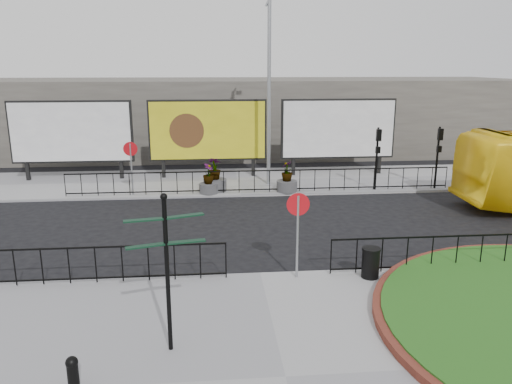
{
  "coord_description": "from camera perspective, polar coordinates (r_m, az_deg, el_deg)",
  "views": [
    {
      "loc": [
        -1.34,
        -13.39,
        5.99
      ],
      "look_at": [
        0.1,
        2.48,
        1.9
      ],
      "focal_mm": 35.0,
      "sensor_mm": 36.0,
      "label": 1
    }
  ],
  "objects": [
    {
      "name": "ground",
      "position": [
        14.73,
        0.49,
        -9.62
      ],
      "size": [
        90.0,
        90.0,
        0.0
      ],
      "primitive_type": "plane",
      "color": "black",
      "rests_on": "ground"
    },
    {
      "name": "pavement_near",
      "position": [
        10.36,
        3.4,
        -20.58
      ],
      "size": [
        30.0,
        10.0,
        0.12
      ],
      "primitive_type": "cube",
      "color": "gray",
      "rests_on": "ground"
    },
    {
      "name": "pavement_far",
      "position": [
        26.1,
        -2.1,
        1.25
      ],
      "size": [
        44.0,
        6.0,
        0.12
      ],
      "primitive_type": "cube",
      "color": "gray",
      "rests_on": "ground"
    },
    {
      "name": "railing_near_left",
      "position": [
        14.88,
        -23.27,
        -7.81
      ],
      "size": [
        10.0,
        0.1,
        1.1
      ],
      "primitive_type": null,
      "color": "black",
      "rests_on": "pavement_near"
    },
    {
      "name": "railing_near_right",
      "position": [
        16.16,
        24.36,
        -6.19
      ],
      "size": [
        9.0,
        0.1,
        1.1
      ],
      "primitive_type": null,
      "color": "black",
      "rests_on": "pavement_near"
    },
    {
      "name": "railing_far",
      "position": [
        23.42,
        0.69,
        1.26
      ],
      "size": [
        18.0,
        0.1,
        1.1
      ],
      "primitive_type": null,
      "color": "black",
      "rests_on": "pavement_far"
    },
    {
      "name": "speed_sign_far",
      "position": [
        23.44,
        -14.12,
        3.94
      ],
      "size": [
        0.64,
        0.07,
        2.47
      ],
      "color": "gray",
      "rests_on": "pavement_far"
    },
    {
      "name": "speed_sign_near",
      "position": [
        13.82,
        4.8,
        -2.83
      ],
      "size": [
        0.64,
        0.07,
        2.47
      ],
      "color": "gray",
      "rests_on": "pavement_near"
    },
    {
      "name": "billboard_left",
      "position": [
        27.52,
        -20.35,
        6.42
      ],
      "size": [
        6.2,
        0.31,
        4.1
      ],
      "color": "black",
      "rests_on": "pavement_far"
    },
    {
      "name": "billboard_mid",
      "position": [
        26.58,
        -5.52,
        6.99
      ],
      "size": [
        6.2,
        0.31,
        4.1
      ],
      "color": "black",
      "rests_on": "pavement_far"
    },
    {
      "name": "billboard_right",
      "position": [
        27.44,
        9.37,
        7.1
      ],
      "size": [
        6.2,
        0.31,
        4.1
      ],
      "color": "black",
      "rests_on": "pavement_far"
    },
    {
      "name": "lamp_post",
      "position": [
        24.58,
        1.51,
        11.67
      ],
      "size": [
        0.74,
        0.18,
        9.23
      ],
      "color": "gray",
      "rests_on": "pavement_far"
    },
    {
      "name": "signal_pole_a",
      "position": [
        24.35,
        13.72,
        4.78
      ],
      "size": [
        0.22,
        0.26,
        3.0
      ],
      "color": "black",
      "rests_on": "pavement_far"
    },
    {
      "name": "signal_pole_b",
      "position": [
        25.48,
        20.14,
        4.72
      ],
      "size": [
        0.22,
        0.26,
        3.0
      ],
      "color": "black",
      "rests_on": "pavement_far"
    },
    {
      "name": "building_backdrop",
      "position": [
        35.58,
        -3.03,
        8.74
      ],
      "size": [
        40.0,
        10.0,
        5.0
      ],
      "primitive_type": "cube",
      "color": "#635E56",
      "rests_on": "ground"
    },
    {
      "name": "fingerpost_sign",
      "position": [
        10.34,
        -10.18,
        -7.43
      ],
      "size": [
        1.6,
        0.61,
        3.43
      ],
      "rotation": [
        0.0,
        0.0,
        0.18
      ],
      "color": "black",
      "rests_on": "pavement_near"
    },
    {
      "name": "bollard",
      "position": [
        10.29,
        -20.21,
        -18.8
      ],
      "size": [
        0.23,
        0.23,
        0.71
      ],
      "color": "black",
      "rests_on": "pavement_near"
    },
    {
      "name": "litter_bin",
      "position": [
        14.58,
        12.96,
        -7.87
      ],
      "size": [
        0.53,
        0.53,
        0.88
      ],
      "color": "black",
      "rests_on": "pavement_near"
    },
    {
      "name": "planter_a",
      "position": [
        23.4,
        -5.44,
        1.14
      ],
      "size": [
        0.89,
        0.89,
        1.41
      ],
      "color": "#4C4C4F",
      "rests_on": "pavement_far"
    },
    {
      "name": "planter_b",
      "position": [
        23.8,
        -4.72,
        1.46
      ],
      "size": [
        1.1,
        1.1,
        1.62
      ],
      "color": "#4C4C4F",
      "rests_on": "pavement_far"
    },
    {
      "name": "planter_c",
      "position": [
        23.68,
        3.55,
        1.29
      ],
      "size": [
        0.98,
        0.98,
        1.46
      ],
      "color": "#4C4C4F",
      "rests_on": "pavement_far"
    }
  ]
}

